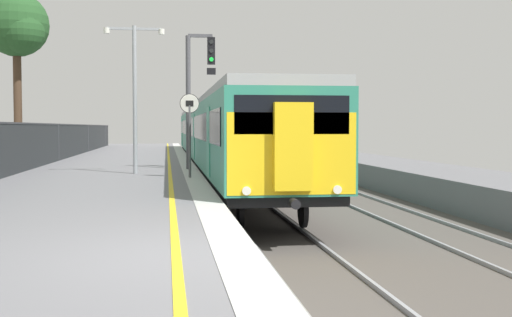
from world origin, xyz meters
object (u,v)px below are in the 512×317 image
object	(u,v)px
speed_limit_sign	(190,124)
background_tree_right	(18,28)
commuter_train_at_platform	(218,133)
platform_lamp_mid	(135,85)
signal_gantry	(196,85)

from	to	relation	value
speed_limit_sign	background_tree_right	world-z (taller)	background_tree_right
commuter_train_at_platform	platform_lamp_mid	xyz separation A→B (m)	(-3.60, -10.62, 1.70)
commuter_train_at_platform	speed_limit_sign	bearing A→B (deg)	-98.23
commuter_train_at_platform	background_tree_right	world-z (taller)	background_tree_right
signal_gantry	background_tree_right	world-z (taller)	background_tree_right
commuter_train_at_platform	signal_gantry	bearing A→B (deg)	-99.70
commuter_train_at_platform	platform_lamp_mid	world-z (taller)	platform_lamp_mid
commuter_train_at_platform	background_tree_right	size ratio (longest dim) A/B	5.14
commuter_train_at_platform	signal_gantry	size ratio (longest dim) A/B	8.03
signal_gantry	background_tree_right	distance (m)	11.15
speed_limit_sign	background_tree_right	bearing A→B (deg)	123.13
speed_limit_sign	platform_lamp_mid	size ratio (longest dim) A/B	0.52
speed_limit_sign	background_tree_right	xyz separation A→B (m)	(-7.48, 11.46, 4.49)
platform_lamp_mid	background_tree_right	bearing A→B (deg)	121.56
speed_limit_sign	platform_lamp_mid	world-z (taller)	platform_lamp_mid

